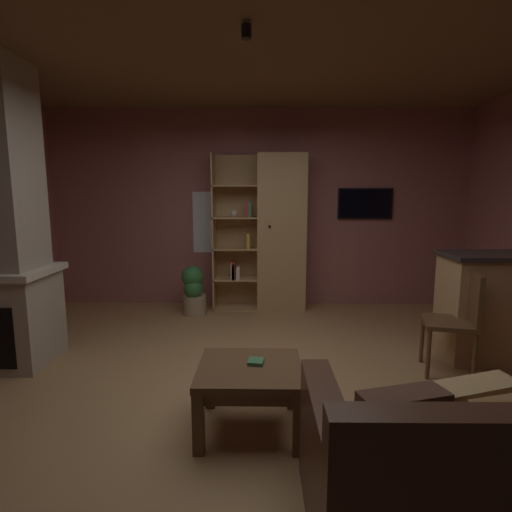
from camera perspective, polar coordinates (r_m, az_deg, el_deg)
The scene contains 12 objects.
floor at distance 3.48m, azimuth -0.11°, elevation -18.58°, with size 5.85×5.32×0.02m, color #A37A4C.
wall_back at distance 5.78m, azimuth 0.38°, elevation 6.64°, with size 5.97×0.06×2.74m, color #9E5B56.
ceiling at distance 3.30m, azimuth -0.13°, elevation 29.37°, with size 5.85×5.32×0.02m, color brown.
window_pane_back at distance 5.80m, azimuth -5.77°, elevation 4.73°, with size 0.63×0.01×0.86m, color white.
bookshelf_cabinet at distance 5.53m, azimuth 2.69°, elevation 3.14°, with size 1.26×0.41×2.11m.
leather_couch at distance 2.30m, azimuth 27.60°, elevation -26.25°, with size 1.44×0.92×0.84m.
coffee_table at distance 2.84m, azimuth -0.88°, elevation -16.85°, with size 0.69×0.64×0.45m.
table_book_0 at distance 2.84m, azimuth -0.01°, elevation -14.65°, with size 0.10×0.11×0.02m, color #387247.
dining_chair at distance 4.00m, azimuth 26.70°, elevation -7.56°, with size 0.50×0.50×0.92m.
potted_floor_plant at distance 5.42m, azimuth -8.80°, elevation -4.80°, with size 0.32×0.31×0.65m.
wall_mounted_tv at distance 5.89m, azimuth 15.11°, elevation 7.15°, with size 0.75×0.06×0.42m.
track_light_spot_1 at distance 3.12m, azimuth -1.36°, elevation 29.04°, with size 0.07×0.07×0.09m, color black.
Camera 1 is at (0.06, -3.09, 1.59)m, focal length 28.40 mm.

